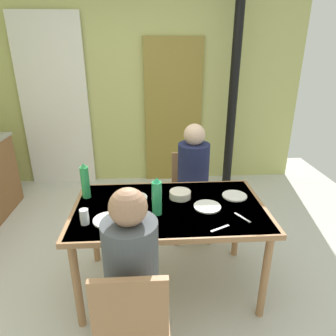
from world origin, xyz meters
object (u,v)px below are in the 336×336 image
person_near_diner (131,260)px  serving_bowl_center (180,194)px  dining_table (169,215)px  chair_near_diner (132,319)px  water_bottle_green_far (85,181)px  person_far_diner (194,169)px  chair_far_diner (191,190)px  water_bottle_green_near (157,197)px

person_near_diner → serving_bowl_center: (0.35, 0.78, -0.00)m
dining_table → person_near_diner: (-0.25, -0.64, 0.11)m
chair_near_diner → person_near_diner: size_ratio=1.13×
person_near_diner → water_bottle_green_far: (-0.39, 0.83, 0.11)m
chair_near_diner → person_far_diner: bearing=69.6°
dining_table → serving_bowl_center: size_ratio=8.51×
dining_table → chair_near_diner: (-0.25, -0.78, -0.18)m
chair_far_diner → water_bottle_green_near: (-0.37, -0.88, 0.39)m
dining_table → chair_far_diner: 0.84m
dining_table → person_far_diner: (0.28, 0.64, 0.11)m
person_near_diner → water_bottle_green_near: size_ratio=2.72×
person_far_diner → serving_bowl_center: person_far_diner is taller
person_near_diner → water_bottle_green_far: bearing=115.4°
chair_near_diner → chair_far_diner: (0.53, 1.56, 0.00)m
chair_far_diner → serving_bowl_center: bearing=74.3°
water_bottle_green_near → dining_table: bearing=46.9°
person_far_diner → water_bottle_green_far: bearing=26.0°
chair_near_diner → person_far_diner: size_ratio=1.13×
water_bottle_green_near → serving_bowl_center: (0.19, 0.24, -0.11)m
dining_table → chair_near_diner: 0.84m
dining_table → serving_bowl_center: bearing=54.8°
dining_table → person_near_diner: person_near_diner is taller
chair_near_diner → water_bottle_green_far: size_ratio=2.97×
person_near_diner → serving_bowl_center: size_ratio=4.53×
water_bottle_green_near → water_bottle_green_far: (-0.55, 0.29, 0.00)m
chair_near_diner → water_bottle_green_near: bearing=76.9°
dining_table → chair_far_diner: size_ratio=1.66×
dining_table → chair_near_diner: size_ratio=1.66×
person_far_diner → serving_bowl_center: size_ratio=4.53×
person_near_diner → water_bottle_green_near: (0.16, 0.54, 0.10)m
dining_table → water_bottle_green_far: bearing=163.6°
person_far_diner → water_bottle_green_far: person_far_diner is taller
chair_far_diner → water_bottle_green_near: size_ratio=3.07×
chair_far_diner → person_near_diner: person_near_diner is taller
dining_table → water_bottle_green_near: water_bottle_green_near is taller
person_near_diner → water_bottle_green_far: person_near_diner is taller
chair_far_diner → chair_near_diner: bearing=71.2°
chair_near_diner → serving_bowl_center: bearing=69.1°
chair_near_diner → person_near_diner: person_near_diner is taller
person_far_diner → serving_bowl_center: 0.54m
chair_near_diner → water_bottle_green_far: 1.12m
chair_far_diner → person_near_diner: (-0.53, -1.42, 0.28)m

